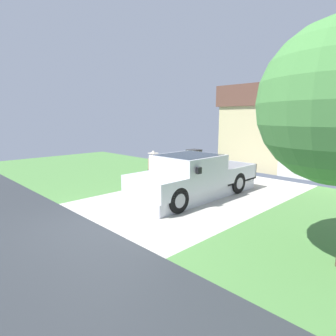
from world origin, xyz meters
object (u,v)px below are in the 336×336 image
object	(u,v)px
pickup_truck	(189,179)
person_with_hat	(153,169)
wheeled_trash_bin	(194,159)
house_with_garage	(316,127)
handbag	(154,189)

from	to	relation	value
pickup_truck	person_with_hat	size ratio (longest dim) A/B	3.27
wheeled_trash_bin	house_with_garage	bearing A→B (deg)	43.54
wheeled_trash_bin	person_with_hat	bearing A→B (deg)	-67.62
person_with_hat	house_with_garage	size ratio (longest dim) A/B	0.18
person_with_hat	house_with_garage	world-z (taller)	house_with_garage
pickup_truck	wheeled_trash_bin	distance (m)	5.67
handbag	house_with_garage	size ratio (longest dim) A/B	0.05
pickup_truck	house_with_garage	bearing A→B (deg)	-97.39
person_with_hat	wheeled_trash_bin	xyz separation A→B (m)	(-1.94, 4.71, -0.29)
person_with_hat	house_with_garage	distance (m)	9.74
pickup_truck	person_with_hat	distance (m)	1.66
person_with_hat	wheeled_trash_bin	bearing A→B (deg)	86.74
pickup_truck	handbag	distance (m)	1.60
person_with_hat	handbag	world-z (taller)	person_with_hat
handbag	house_with_garage	world-z (taller)	house_with_garage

